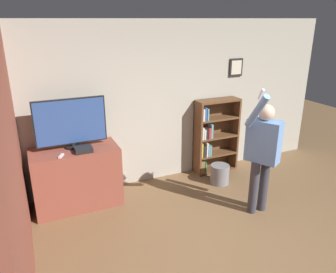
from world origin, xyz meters
TOP-DOWN VIEW (x-y plane):
  - wall_back at (0.00, 2.71)m, footprint 6.47×0.09m
  - wall_side_brick at (-2.26, 1.34)m, footprint 0.06×4.28m
  - tv_ledge at (-1.53, 2.33)m, footprint 1.25×0.60m
  - television at (-1.53, 2.39)m, footprint 1.00×0.22m
  - game_console at (-1.42, 2.17)m, footprint 0.24×0.20m
  - remote_loose at (-1.73, 2.12)m, footprint 0.10×0.14m
  - bookshelf at (0.95, 2.53)m, footprint 0.81×0.28m
  - person at (0.85, 1.08)m, footprint 0.60×0.56m
  - waste_bin at (0.82, 2.05)m, footprint 0.32×0.32m

SIDE VIEW (x-z plane):
  - waste_bin at x=0.82m, z-range 0.00..0.33m
  - tv_ledge at x=-1.53m, z-range 0.00..0.92m
  - bookshelf at x=0.95m, z-range -0.01..1.35m
  - remote_loose at x=-1.73m, z-range 0.92..0.94m
  - game_console at x=-1.42m, z-range 0.92..0.98m
  - person at x=0.85m, z-range 0.04..1.93m
  - television at x=-1.53m, z-range 0.93..1.66m
  - wall_side_brick at x=-2.26m, z-range 0.00..2.70m
  - wall_back at x=0.00m, z-range 0.00..2.70m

